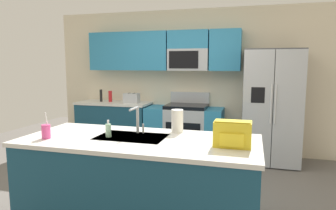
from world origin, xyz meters
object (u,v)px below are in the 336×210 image
object	(u,v)px
refrigerator	(271,107)
soap_dispenser	(108,130)
sink_faucet	(137,118)
paper_towel_roll	(177,121)
drink_cup_pink	(46,131)
toaster	(132,98)
backpack	(233,133)
pepper_mill	(101,96)
range_oven	(184,130)
bottle_red	(110,96)

from	to	relation	value
refrigerator	soap_dispenser	size ratio (longest dim) A/B	10.88
sink_faucet	paper_towel_roll	xyz separation A→B (m)	(0.38, 0.17, -0.05)
drink_cup_pink	soap_dispenser	bearing A→B (deg)	21.52
toaster	backpack	xyz separation A→B (m)	(2.00, -2.52, 0.03)
soap_dispenser	backpack	world-z (taller)	backpack
sink_faucet	backpack	size ratio (longest dim) A/B	0.88
toaster	pepper_mill	size ratio (longest dim) A/B	1.21
range_oven	paper_towel_roll	size ratio (longest dim) A/B	5.67
pepper_mill	backpack	bearing A→B (deg)	-44.13
paper_towel_roll	drink_cup_pink	bearing A→B (deg)	-152.08
refrigerator	soap_dispenser	distance (m)	2.99
drink_cup_pink	range_oven	bearing A→B (deg)	74.92
range_oven	soap_dispenser	bearing A→B (deg)	-94.40
range_oven	refrigerator	world-z (taller)	refrigerator
pepper_mill	sink_faucet	bearing A→B (deg)	-54.46
refrigerator	sink_faucet	bearing A→B (deg)	-122.41
bottle_red	soap_dispenser	world-z (taller)	bottle_red
range_oven	toaster	size ratio (longest dim) A/B	4.86
paper_towel_roll	backpack	bearing A→B (deg)	-34.30
backpack	bottle_red	bearing A→B (deg)	133.54
sink_faucet	drink_cup_pink	xyz separation A→B (m)	(-0.77, -0.44, -0.10)
pepper_mill	range_oven	bearing A→B (deg)	0.09
sink_faucet	paper_towel_roll	distance (m)	0.42
pepper_mill	soap_dispenser	size ratio (longest dim) A/B	1.36
drink_cup_pink	bottle_red	bearing A→B (deg)	104.37
backpack	toaster	bearing A→B (deg)	128.39
drink_cup_pink	backpack	distance (m)	1.76
pepper_mill	soap_dispenser	bearing A→B (deg)	-60.42
pepper_mill	bottle_red	distance (m)	0.18
range_oven	paper_towel_roll	world-z (taller)	paper_towel_roll
bottle_red	refrigerator	bearing A→B (deg)	-1.89
pepper_mill	paper_towel_roll	size ratio (longest dim) A/B	0.96
pepper_mill	paper_towel_roll	world-z (taller)	paper_towel_roll
bottle_red	drink_cup_pink	size ratio (longest dim) A/B	0.81
toaster	soap_dispenser	bearing A→B (deg)	-72.34
pepper_mill	toaster	bearing A→B (deg)	-4.38
soap_dispenser	bottle_red	bearing A→B (deg)	116.16
refrigerator	drink_cup_pink	bearing A→B (deg)	-129.25
range_oven	toaster	distance (m)	1.14
pepper_mill	bottle_red	world-z (taller)	pepper_mill
drink_cup_pink	paper_towel_roll	xyz separation A→B (m)	(1.15, 0.61, 0.05)
soap_dispenser	backpack	size ratio (longest dim) A/B	0.53
pepper_mill	sink_faucet	xyz separation A→B (m)	(1.67, -2.34, 0.05)
drink_cup_pink	backpack	xyz separation A→B (m)	(1.75, 0.20, 0.05)
pepper_mill	soap_dispenser	distance (m)	2.94
pepper_mill	backpack	xyz separation A→B (m)	(2.65, -2.57, 0.00)
paper_towel_roll	backpack	size ratio (longest dim) A/B	0.75
backpack	sink_faucet	bearing A→B (deg)	166.62
range_oven	toaster	world-z (taller)	range_oven
pepper_mill	bottle_red	bearing A→B (deg)	8.41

